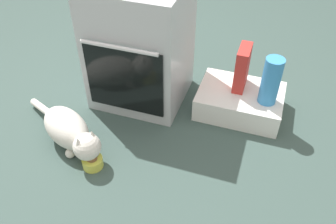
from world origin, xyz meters
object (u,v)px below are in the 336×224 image
oven (140,44)px  cereal_box (242,68)px  cat (70,131)px  pantry_cabinet (240,101)px  water_bottle (271,81)px  food_bowl (93,162)px

oven → cereal_box: oven is taller
oven → cat: oven is taller
pantry_cabinet → cat: (-0.87, -0.63, 0.04)m
oven → cat: size_ratio=1.16×
pantry_cabinet → cat: cat is taller
oven → pantry_cabinet: bearing=3.6°
water_bottle → cereal_box: bearing=152.4°
oven → cat: bearing=-109.9°
oven → pantry_cabinet: size_ratio=1.50×
pantry_cabinet → food_bowl: (-0.68, -0.73, -0.04)m
oven → food_bowl: 0.78m
cat → water_bottle: 1.20m
oven → pantry_cabinet: oven is taller
cereal_box → water_bottle: size_ratio=0.93×
oven → water_bottle: 0.82m
water_bottle → cat: bearing=-150.5°
oven → pantry_cabinet: (0.66, 0.04, -0.32)m
oven → water_bottle: (0.82, -0.00, -0.09)m
cereal_box → oven: bearing=-171.6°
cat → pantry_cabinet: bearing=64.9°
cat → water_bottle: (1.03, 0.58, 0.19)m
food_bowl → water_bottle: water_bottle is taller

